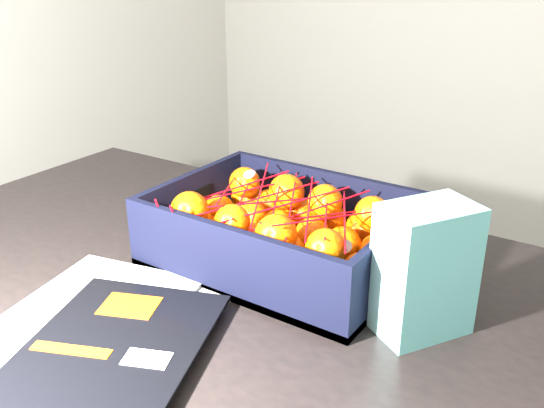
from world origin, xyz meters
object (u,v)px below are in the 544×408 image
Objects in this scene: produce_crate at (283,242)px; retail_carton at (424,270)px; table at (196,332)px; magazine_stack at (103,329)px.

produce_crate is 2.19× the size of retail_carton.
magazine_stack is (0.00, -0.18, 0.11)m from table.
produce_crate is at bearing -161.25° from retail_carton.
magazine_stack is 2.10× the size of retail_carton.
retail_carton reaches higher than produce_crate.
table is 0.39m from retail_carton.
magazine_stack is at bearing -89.10° from table.
retail_carton is (0.33, 0.24, 0.08)m from magazine_stack.
table is 3.31× the size of magazine_stack.
magazine_stack is at bearing -105.17° from produce_crate.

